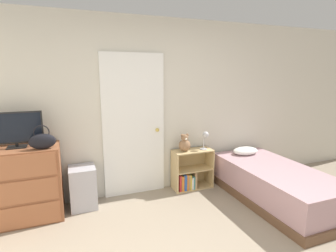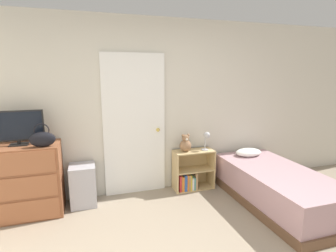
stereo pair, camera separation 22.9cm
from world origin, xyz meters
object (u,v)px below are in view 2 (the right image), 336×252
object	(u,v)px
handbag	(42,139)
teddy_bear	(186,144)
dresser	(26,181)
storage_bin	(83,185)
desk_lamp	(207,137)
bookshelf	(190,174)
tv	(17,127)
bed	(276,187)

from	to	relation	value
handbag	teddy_bear	size ratio (longest dim) A/B	1.09
dresser	storage_bin	distance (m)	0.69
dresser	handbag	bearing A→B (deg)	-29.12
storage_bin	desk_lamp	world-z (taller)	desk_lamp
bookshelf	teddy_bear	xyz separation A→B (m)	(-0.09, -0.00, 0.49)
tv	storage_bin	bearing A→B (deg)	2.79
dresser	tv	world-z (taller)	tv
dresser	bed	bearing A→B (deg)	-12.37
dresser	tv	size ratio (longest dim) A/B	1.53
teddy_bear	bed	world-z (taller)	teddy_bear
bookshelf	teddy_bear	bearing A→B (deg)	-179.02
dresser	desk_lamp	bearing A→B (deg)	1.28
dresser	teddy_bear	distance (m)	2.19
bookshelf	bed	distance (m)	1.24
handbag	teddy_bear	world-z (taller)	handbag
tv	bookshelf	xyz separation A→B (m)	(2.29, 0.07, -0.90)
tv	teddy_bear	size ratio (longest dim) A/B	2.21
handbag	teddy_bear	xyz separation A→B (m)	(1.91, 0.24, -0.28)
handbag	teddy_bear	distance (m)	1.95
handbag	desk_lamp	xyz separation A→B (m)	(2.24, 0.20, -0.19)
dresser	bookshelf	bearing A→B (deg)	2.49
tv	storage_bin	world-z (taller)	tv
bookshelf	handbag	bearing A→B (deg)	-173.16
handbag	bed	distance (m)	3.09
desk_lamp	bed	distance (m)	1.18
handbag	desk_lamp	world-z (taller)	handbag
tv	storage_bin	xyz separation A→B (m)	(0.70, 0.03, -0.85)
desk_lamp	tv	bearing A→B (deg)	-179.42
desk_lamp	bookshelf	bearing A→B (deg)	170.02
teddy_bear	bookshelf	bearing A→B (deg)	0.98
storage_bin	bed	size ratio (longest dim) A/B	0.29
bookshelf	desk_lamp	xyz separation A→B (m)	(0.24, -0.04, 0.58)
tv	dresser	bearing A→B (deg)	-40.35
tv	bed	size ratio (longest dim) A/B	0.31
dresser	teddy_bear	size ratio (longest dim) A/B	3.38
tv	bookshelf	bearing A→B (deg)	1.70
tv	bed	world-z (taller)	tv
tv	storage_bin	size ratio (longest dim) A/B	1.06
desk_lamp	storage_bin	bearing A→B (deg)	179.72
tv	bookshelf	distance (m)	2.46
tv	bookshelf	world-z (taller)	tv
storage_bin	desk_lamp	bearing A→B (deg)	-0.28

